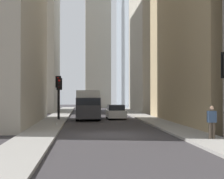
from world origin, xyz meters
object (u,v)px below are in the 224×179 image
object	(u,v)px
traffic_light_far_junction	(59,89)
discarded_bottle	(56,125)
delivery_truck	(88,105)
traffic_light_midblock	(58,87)
sedan_white	(116,112)
pedestrian	(212,121)

from	to	relation	value
traffic_light_far_junction	discarded_bottle	xyz separation A→B (m)	(-7.04, -0.24, -2.69)
delivery_truck	traffic_light_midblock	size ratio (longest dim) A/B	1.60
delivery_truck	sedan_white	distance (m)	2.97
pedestrian	traffic_light_midblock	bearing A→B (deg)	29.54
traffic_light_midblock	traffic_light_far_junction	xyz separation A→B (m)	(-0.48, -0.13, -0.17)
sedan_white	traffic_light_far_junction	size ratio (longest dim) A/B	1.13
sedan_white	traffic_light_far_junction	xyz separation A→B (m)	(-2.53, 5.46, 2.28)
sedan_white	discarded_bottle	bearing A→B (deg)	151.37
delivery_truck	traffic_light_far_junction	xyz separation A→B (m)	(-1.92, 2.66, 1.48)
delivery_truck	traffic_light_midblock	world-z (taller)	traffic_light_midblock
sedan_white	traffic_light_midblock	bearing A→B (deg)	110.14
sedan_white	traffic_light_midblock	distance (m)	6.44
pedestrian	discarded_bottle	distance (m)	11.93
pedestrian	discarded_bottle	bearing A→B (deg)	46.06
traffic_light_midblock	traffic_light_far_junction	world-z (taller)	traffic_light_midblock
sedan_white	traffic_light_far_junction	world-z (taller)	traffic_light_far_junction
traffic_light_midblock	sedan_white	bearing A→B (deg)	-69.86
traffic_light_far_junction	pedestrian	bearing A→B (deg)	-150.07
pedestrian	discarded_bottle	xyz separation A→B (m)	(8.26, 8.57, -0.82)
discarded_bottle	delivery_truck	bearing A→B (deg)	-15.14
traffic_light_far_junction	discarded_bottle	size ratio (longest dim) A/B	14.14
traffic_light_midblock	traffic_light_far_junction	size ratio (longest dim) A/B	1.06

